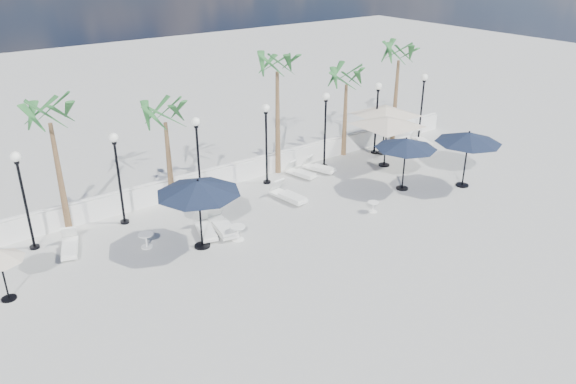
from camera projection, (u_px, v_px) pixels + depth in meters
ground at (360, 236)px, 21.84m from camera, size 100.00×100.00×0.00m
balustrade at (255, 167)px, 27.19m from camera, size 26.00×0.30×1.01m
lamppost_0 at (22, 187)px, 19.99m from camera, size 0.36×0.36×3.84m
lamppost_1 at (117, 166)px, 21.87m from camera, size 0.36×0.36×3.84m
lamppost_2 at (198, 148)px, 23.74m from camera, size 0.36×0.36×3.84m
lamppost_3 at (266, 133)px, 25.62m from camera, size 0.36×0.36×3.84m
lamppost_4 at (325, 120)px, 27.49m from camera, size 0.36×0.36×3.84m
lamppost_5 at (377, 108)px, 29.36m from camera, size 0.36×0.36×3.84m
lamppost_6 at (422, 98)px, 31.24m from camera, size 0.36×0.36×3.84m
palm_0 at (49, 120)px, 20.55m from camera, size 2.60×2.60×5.50m
palm_1 at (165, 119)px, 23.28m from camera, size 2.60×2.60×4.70m
palm_2 at (277, 69)px, 25.77m from camera, size 2.60×2.60×6.10m
palm_3 at (347, 82)px, 28.55m from camera, size 2.60×2.60×4.90m
palm_4 at (399, 58)px, 30.21m from camera, size 2.60×2.60×5.70m
lounger_0 at (206, 229)px, 21.94m from camera, size 1.02×1.87×0.67m
lounger_1 at (69, 246)px, 20.73m from camera, size 1.06×1.82×0.65m
lounger_2 at (207, 198)px, 24.55m from camera, size 1.24×2.00×0.71m
lounger_3 at (288, 195)px, 24.81m from camera, size 0.90×1.98×0.72m
lounger_4 at (222, 225)px, 22.17m from camera, size 0.98×2.12×0.77m
lounger_5 at (319, 167)px, 27.91m from camera, size 1.10×1.79×0.64m
lounger_6 at (301, 172)px, 27.31m from camera, size 0.91×1.71×0.61m
lounger_7 at (421, 140)px, 31.68m from camera, size 1.15×1.77×0.63m
side_table_0 at (146, 239)px, 20.95m from camera, size 0.57×0.57×0.56m
side_table_1 at (238, 232)px, 21.46m from camera, size 0.60×0.60×0.58m
side_table_2 at (373, 206)px, 23.69m from camera, size 0.47×0.47×0.46m
parasol_navy_left at (198, 187)px, 20.13m from camera, size 3.13×3.13×2.76m
parasol_navy_mid at (406, 144)px, 25.10m from camera, size 2.81×2.81×2.52m
parasol_navy_right at (469, 138)px, 25.37m from camera, size 3.01×3.01×2.70m
parasol_cream_sq_a at (388, 118)px, 27.67m from camera, size 5.54×5.54×2.72m
parasol_cream_sq_b at (386, 107)px, 29.30m from camera, size 5.50×5.50×2.76m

